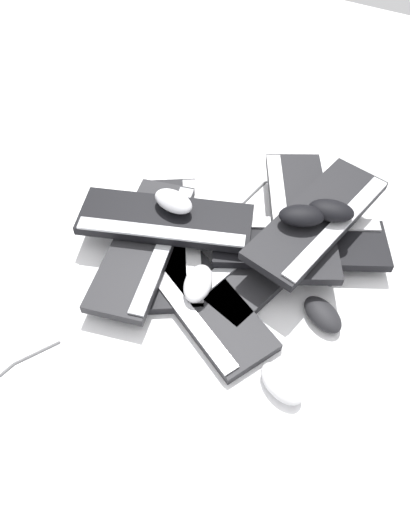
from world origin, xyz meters
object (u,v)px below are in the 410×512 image
keyboard_2 (172,240)px  keyboard_4 (165,220)px  keyboard_6 (299,213)px  mouse_4 (323,314)px  mouse_3 (282,383)px  mouse_0 (198,283)px  mouse_2 (331,210)px  keyboard_5 (299,243)px  mouse_1 (302,216)px  keyboard_3 (144,245)px  keyboard_1 (272,257)px  mouse_5 (173,201)px  keyboard_7 (318,219)px  keyboard_0 (199,296)px

keyboard_2 → keyboard_4: bearing=-107.0°
keyboard_6 → mouse_4: keyboard_6 is taller
keyboard_2 → keyboard_4: 0.06m
keyboard_4 → mouse_3: keyboard_4 is taller
mouse_0 → mouse_2: 0.37m
mouse_2 → mouse_4: bearing=-82.3°
keyboard_4 → keyboard_5: size_ratio=1.01×
keyboard_6 → mouse_2: 0.10m
keyboard_6 → mouse_1: size_ratio=4.17×
keyboard_2 → keyboard_6: (-0.19, 0.27, 0.06)m
mouse_3 → keyboard_3: bearing=4.5°
keyboard_3 → keyboard_5: bearing=119.8°
keyboard_1 → mouse_5: bearing=-84.1°
keyboard_6 → mouse_0: bearing=-23.0°
keyboard_7 → mouse_2: bearing=106.3°
keyboard_3 → keyboard_6: size_ratio=1.01×
keyboard_3 → mouse_5: size_ratio=4.21×
keyboard_2 → mouse_1: mouse_1 is taller
keyboard_1 → keyboard_4: (0.07, -0.27, 0.06)m
mouse_1 → mouse_2: size_ratio=1.00×
keyboard_6 → mouse_5: mouse_5 is taller
keyboard_7 → mouse_1: mouse_1 is taller
keyboard_3 → mouse_5: bearing=169.2°
mouse_5 → mouse_1: bearing=-157.2°
keyboard_4 → mouse_4: bearing=85.2°
keyboard_3 → mouse_1: size_ratio=4.21×
keyboard_1 → mouse_2: 0.19m
keyboard_2 → keyboard_4: keyboard_4 is taller
keyboard_0 → keyboard_2: (-0.12, -0.15, 0.00)m
keyboard_4 → mouse_1: size_ratio=4.22×
keyboard_3 → mouse_2: 0.47m
mouse_2 → mouse_4: mouse_2 is taller
keyboard_0 → keyboard_6: 0.34m
keyboard_3 → keyboard_2: bearing=151.2°
keyboard_5 → mouse_3: size_ratio=4.18×
mouse_4 → mouse_5: bearing=-159.4°
mouse_3 → mouse_0: bearing=0.1°
keyboard_5 → mouse_5: mouse_5 is taller
keyboard_0 → keyboard_5: 0.29m
keyboard_0 → keyboard_6: (-0.31, 0.12, 0.06)m
keyboard_3 → keyboard_7: keyboard_7 is taller
mouse_2 → mouse_4: 0.25m
keyboard_2 → mouse_1: size_ratio=4.12×
keyboard_0 → keyboard_4: keyboard_4 is taller
keyboard_2 → keyboard_7: (-0.17, 0.33, 0.09)m
keyboard_4 → mouse_0: size_ratio=4.22×
keyboard_1 → mouse_5: 0.29m
keyboard_1 → keyboard_7: 0.15m
mouse_0 → keyboard_6: bearing=142.7°
mouse_2 → mouse_3: size_ratio=1.00×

